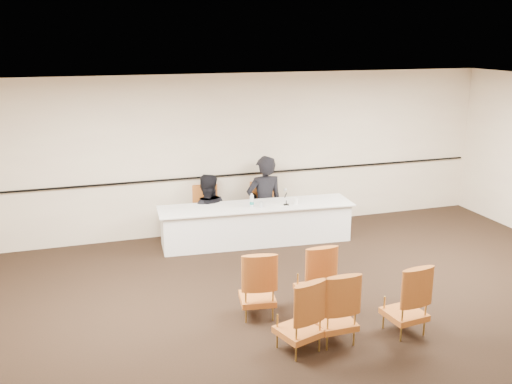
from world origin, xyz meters
TOP-DOWN VIEW (x-y plane):
  - floor at (0.00, 0.00)m, footprint 10.00×10.00m
  - ceiling at (0.00, 0.00)m, footprint 10.00×10.00m
  - wall_back at (0.00, 4.00)m, footprint 10.00×0.04m
  - wall_rail at (0.00, 3.96)m, footprint 9.80×0.04m
  - panel_table at (-0.03, 3.16)m, footprint 3.57×1.08m
  - panelist_main at (0.30, 3.67)m, footprint 0.74×0.50m
  - panelist_main_chair at (0.30, 3.67)m, footprint 0.54×0.54m
  - panelist_second at (-0.81, 3.75)m, footprint 0.92×0.78m
  - panelist_second_chair at (-0.81, 3.75)m, footprint 0.54×0.54m
  - papers at (0.39, 3.05)m, footprint 0.33×0.27m
  - microphone at (0.49, 3.00)m, footprint 0.14×0.22m
  - water_bottle at (-0.13, 3.10)m, footprint 0.09×0.09m
  - drinking_glass at (0.01, 3.02)m, footprint 0.07×0.07m
  - coffee_cup at (0.68, 3.01)m, footprint 0.08×0.08m
  - aud_chair_front_left at (-0.89, 0.46)m, footprint 0.58×0.58m
  - aud_chair_front_mid at (-0.05, 0.47)m, footprint 0.51×0.51m
  - aud_chair_back_left at (-0.70, -0.52)m, footprint 0.63×0.63m
  - aud_chair_back_mid at (-0.19, -0.46)m, footprint 0.50×0.50m
  - aud_chair_back_right at (0.75, -0.53)m, footprint 0.55×0.55m

SIDE VIEW (x-z plane):
  - floor at x=0.00m, z-range 0.00..0.00m
  - panel_table at x=-0.03m, z-range 0.00..0.70m
  - panelist_second at x=-0.81m, z-range -0.47..1.20m
  - panelist_main_chair at x=0.30m, z-range 0.00..0.95m
  - panelist_second_chair at x=-0.81m, z-range 0.00..0.95m
  - aud_chair_front_left at x=-0.89m, z-range 0.00..0.95m
  - aud_chair_front_mid at x=-0.05m, z-range 0.00..0.95m
  - aud_chair_back_left at x=-0.70m, z-range 0.00..0.95m
  - aud_chair_back_mid at x=-0.19m, z-range 0.00..0.95m
  - aud_chair_back_right at x=0.75m, z-range 0.00..0.95m
  - panelist_main at x=0.30m, z-range -0.48..1.49m
  - papers at x=0.39m, z-range 0.70..0.71m
  - drinking_glass at x=0.01m, z-range 0.70..0.80m
  - coffee_cup at x=0.68m, z-range 0.70..0.82m
  - water_bottle at x=-0.13m, z-range 0.70..0.95m
  - microphone at x=0.49m, z-range 0.70..0.98m
  - wall_rail at x=0.00m, z-range 1.09..1.11m
  - wall_back at x=0.00m, z-range 0.00..3.00m
  - ceiling at x=0.00m, z-range 3.00..3.00m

